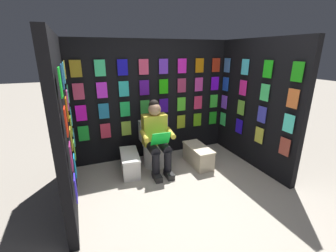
{
  "coord_description": "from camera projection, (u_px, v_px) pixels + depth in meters",
  "views": [
    {
      "loc": [
        1.3,
        2.04,
        1.94
      ],
      "look_at": [
        0.06,
        -1.04,
        0.85
      ],
      "focal_mm": 24.5,
      "sensor_mm": 36.0,
      "label": 1
    }
  ],
  "objects": [
    {
      "name": "comic_longbox_far",
      "position": [
        198.0,
        155.0,
        4.07
      ],
      "size": [
        0.31,
        0.68,
        0.34
      ],
      "rotation": [
        0.0,
        0.0,
        0.0
      ],
      "color": "beige",
      "rests_on": "ground"
    },
    {
      "name": "toilet",
      "position": [
        153.0,
        147.0,
        4.06
      ],
      "size": [
        0.41,
        0.56,
        0.77
      ],
      "rotation": [
        0.0,
        0.0,
        -0.03
      ],
      "color": "white",
      "rests_on": "ground"
    },
    {
      "name": "display_wall_back",
      "position": [
        153.0,
        100.0,
        4.24
      ],
      "size": [
        3.01,
        0.14,
        2.14
      ],
      "color": "black",
      "rests_on": "ground"
    },
    {
      "name": "display_wall_right",
      "position": [
        63.0,
        125.0,
        2.83
      ],
      "size": [
        0.14,
        1.9,
        2.14
      ],
      "color": "black",
      "rests_on": "ground"
    },
    {
      "name": "comic_longbox_near",
      "position": [
        130.0,
        163.0,
        3.8
      ],
      "size": [
        0.36,
        0.68,
        0.34
      ],
      "rotation": [
        0.0,
        0.0,
        -0.12
      ],
      "color": "white",
      "rests_on": "ground"
    },
    {
      "name": "person_reading",
      "position": [
        157.0,
        136.0,
        3.77
      ],
      "size": [
        0.53,
        0.69,
        1.19
      ],
      "rotation": [
        0.0,
        0.0,
        -0.03
      ],
      "color": "gold",
      "rests_on": "ground"
    },
    {
      "name": "display_wall_left",
      "position": [
        255.0,
        105.0,
        3.9
      ],
      "size": [
        0.14,
        1.9,
        2.14
      ],
      "color": "black",
      "rests_on": "ground"
    },
    {
      "name": "ground_plane",
      "position": [
        204.0,
        214.0,
        2.86
      ],
      "size": [
        30.0,
        30.0,
        0.0
      ],
      "primitive_type": "plane",
      "color": "#B2A899"
    }
  ]
}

